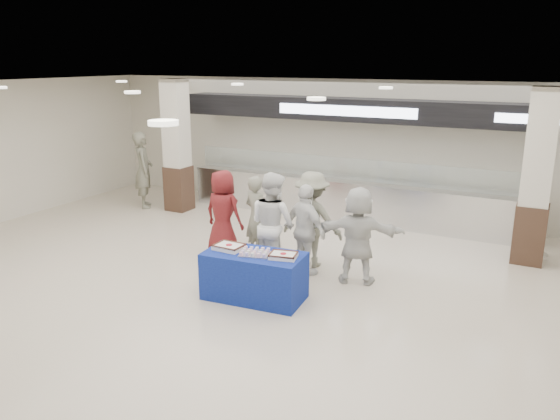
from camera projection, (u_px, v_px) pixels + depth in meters
The scene contains 15 objects.
ground at pixel (223, 306), 8.34m from camera, with size 14.00×14.00×0.00m, color beige.
serving_line at pixel (349, 170), 12.66m from camera, with size 8.70×0.85×2.80m.
column_left at pixel (177, 149), 13.30m from camera, with size 0.55×0.55×3.20m.
column_right at pixel (536, 182), 9.77m from camera, with size 0.55×0.55×3.20m.
display_table at pixel (254, 276), 8.53m from camera, with size 1.55×0.78×0.75m, color navy.
sheet_cake_left at pixel (229, 246), 8.60m from camera, with size 0.46×0.36×0.09m.
sheet_cake_right at pixel (283, 255), 8.23m from camera, with size 0.46×0.39×0.09m.
cupcake_tray at pixel (255, 252), 8.37m from camera, with size 0.52×0.44×0.07m.
civilian_maroon at pixel (223, 213), 10.39m from camera, with size 0.80×0.52×1.65m, color maroon.
soldier_a at pixel (257, 217), 10.23m from camera, with size 0.58×0.38×1.58m, color slate.
chef_tall at pixel (273, 224), 9.38m from camera, with size 0.88×0.69×1.82m, color white.
chef_short at pixel (306, 230), 9.38m from camera, with size 0.95×0.39×1.62m, color white.
soldier_b at pixel (312, 220), 9.76m from camera, with size 1.13×0.65×1.75m, color slate.
civilian_white at pixel (358, 235), 9.04m from camera, with size 1.54×0.49×1.66m, color silver.
soldier_bg at pixel (144, 170), 13.70m from camera, with size 0.70×0.46×1.91m, color slate.
Camera 1 is at (4.27, -6.40, 3.65)m, focal length 35.00 mm.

